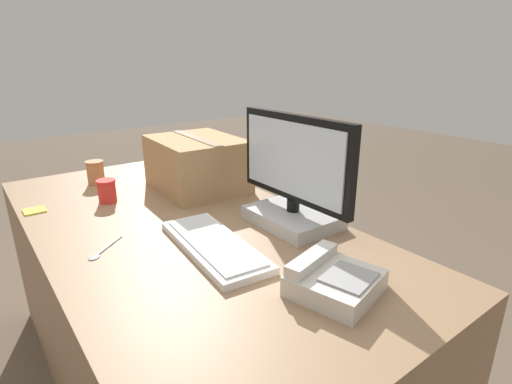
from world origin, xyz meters
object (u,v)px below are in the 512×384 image
object	(u,v)px
spoon	(101,252)
cardboard_box	(197,164)
monitor	(294,183)
keyboard	(214,245)
desk_phone	(333,280)
sticky_note_pad	(34,211)
paper_cup_left	(95,172)
paper_cup_right	(107,191)

from	to	relation	value
spoon	cardboard_box	bearing A→B (deg)	174.69
monitor	keyboard	size ratio (longest dim) A/B	1.07
desk_phone	sticky_note_pad	size ratio (longest dim) A/B	3.24
cardboard_box	sticky_note_pad	distance (m)	0.65
monitor	sticky_note_pad	size ratio (longest dim) A/B	6.81
keyboard	spoon	xyz separation A→B (m)	(-0.18, -0.28, -0.01)
paper_cup_left	cardboard_box	bearing A→B (deg)	45.37
monitor	cardboard_box	size ratio (longest dim) A/B	1.19
spoon	monitor	bearing A→B (deg)	123.70
desk_phone	monitor	bearing A→B (deg)	136.99
desk_phone	sticky_note_pad	distance (m)	1.16
keyboard	sticky_note_pad	distance (m)	0.77
desk_phone	sticky_note_pad	world-z (taller)	desk_phone
cardboard_box	sticky_note_pad	size ratio (longest dim) A/B	5.73
monitor	keyboard	bearing A→B (deg)	-89.96
monitor	cardboard_box	xyz separation A→B (m)	(-0.55, -0.07, -0.04)
desk_phone	paper_cup_left	xyz separation A→B (m)	(-1.26, -0.20, 0.02)
paper_cup_left	sticky_note_pad	distance (m)	0.36
paper_cup_left	monitor	bearing A→B (deg)	24.93
paper_cup_right	paper_cup_left	bearing A→B (deg)	172.53
monitor	paper_cup_left	distance (m)	0.98
paper_cup_right	sticky_note_pad	xyz separation A→B (m)	(-0.07, -0.26, -0.04)
monitor	paper_cup_left	xyz separation A→B (m)	(-0.88, -0.41, -0.09)
desk_phone	spoon	xyz separation A→B (m)	(-0.56, -0.40, -0.03)
keyboard	spoon	bearing A→B (deg)	-117.33
keyboard	desk_phone	world-z (taller)	desk_phone
paper_cup_left	paper_cup_right	bearing A→B (deg)	-7.47
paper_cup_right	monitor	bearing A→B (deg)	36.29
monitor	paper_cup_right	xyz separation A→B (m)	(-0.61, -0.45, -0.10)
desk_phone	paper_cup_right	xyz separation A→B (m)	(-0.98, -0.24, 0.01)
paper_cup_left	spoon	bearing A→B (deg)	-15.48
keyboard	spoon	distance (m)	0.34
sticky_note_pad	desk_phone	bearing A→B (deg)	25.33
spoon	desk_phone	bearing A→B (deg)	85.96
sticky_note_pad	keyboard	bearing A→B (deg)	29.55
keyboard	paper_cup_left	xyz separation A→B (m)	(-0.88, -0.09, 0.04)
monitor	desk_phone	bearing A→B (deg)	-28.51
monitor	spoon	bearing A→B (deg)	-106.77
desk_phone	paper_cup_left	bearing A→B (deg)	174.75
spoon	cardboard_box	size ratio (longest dim) A/B	0.33
paper_cup_right	sticky_note_pad	distance (m)	0.27
monitor	spoon	size ratio (longest dim) A/B	3.63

